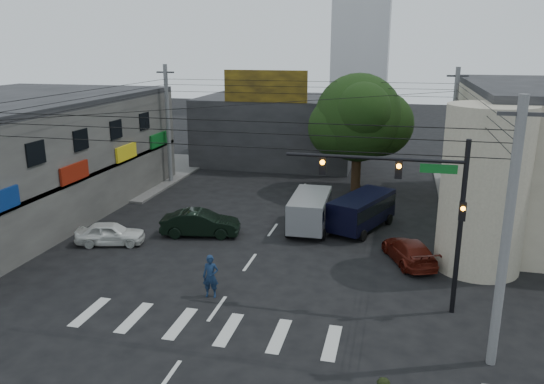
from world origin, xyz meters
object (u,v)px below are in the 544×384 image
at_px(street_tree, 358,118).
at_px(traffic_gantry, 418,197).
at_px(utility_pole_far_left, 168,125).
at_px(silver_minivan, 310,212).
at_px(maroon_sedan, 409,251).
at_px(navy_van, 362,213).
at_px(dark_sedan, 200,223).
at_px(utility_pole_far_right, 452,136).
at_px(utility_pole_near_right, 506,238).
at_px(white_compact, 110,233).
at_px(traffic_officer, 211,276).

relative_size(street_tree, traffic_gantry, 1.21).
bearing_deg(utility_pole_far_left, silver_minivan, -33.50).
height_order(maroon_sedan, navy_van, navy_van).
distance_m(dark_sedan, silver_minivan, 6.45).
bearing_deg(utility_pole_far_right, maroon_sedan, -102.58).
xyz_separation_m(utility_pole_near_right, utility_pole_far_right, (0.00, 20.50, 0.00)).
distance_m(utility_pole_far_left, white_compact, 14.12).
xyz_separation_m(traffic_gantry, maroon_sedan, (-0.03, 4.89, -4.22)).
bearing_deg(utility_pole_far_right, navy_van, -125.36).
distance_m(maroon_sedan, navy_van, 5.26).
distance_m(traffic_gantry, maroon_sedan, 6.46).
height_order(utility_pole_far_left, utility_pole_far_right, same).
relative_size(white_compact, navy_van, 0.71).
height_order(street_tree, traffic_gantry, street_tree).
distance_m(utility_pole_far_right, silver_minivan, 12.36).
bearing_deg(utility_pole_far_left, maroon_sedan, -33.51).
height_order(street_tree, utility_pole_near_right, utility_pole_near_right).
distance_m(street_tree, maroon_sedan, 14.49).
relative_size(street_tree, utility_pole_near_right, 0.95).
xyz_separation_m(street_tree, navy_van, (1.09, -8.62, -4.44)).
bearing_deg(silver_minivan, traffic_gantry, -147.99).
relative_size(dark_sedan, white_compact, 1.18).
height_order(dark_sedan, maroon_sedan, dark_sedan).
bearing_deg(traffic_gantry, navy_van, 106.24).
distance_m(street_tree, utility_pole_far_right, 6.63).
distance_m(traffic_gantry, white_compact, 16.91).
xyz_separation_m(maroon_sedan, traffic_officer, (-8.41, -5.88, 0.34)).
height_order(dark_sedan, silver_minivan, silver_minivan).
relative_size(utility_pole_near_right, silver_minivan, 1.87).
relative_size(traffic_gantry, traffic_officer, 3.78).
height_order(utility_pole_near_right, silver_minivan, utility_pole_near_right).
xyz_separation_m(utility_pole_far_left, traffic_officer, (9.89, -18.00, -3.65)).
bearing_deg(dark_sedan, silver_minivan, -77.54).
height_order(utility_pole_near_right, utility_pole_far_right, same).
relative_size(maroon_sedan, navy_van, 0.82).
height_order(utility_pole_far_left, traffic_officer, utility_pole_far_left).
xyz_separation_m(traffic_gantry, navy_van, (-2.73, 9.38, -3.80)).
xyz_separation_m(traffic_gantry, utility_pole_near_right, (2.68, -3.50, -0.23)).
bearing_deg(street_tree, utility_pole_far_right, -8.75).
bearing_deg(navy_van, traffic_gantry, -141.26).
xyz_separation_m(traffic_gantry, traffic_officer, (-8.44, -1.00, -3.88)).
relative_size(utility_pole_far_right, navy_van, 1.66).
bearing_deg(traffic_gantry, dark_sedan, 152.18).
height_order(street_tree, traffic_officer, street_tree).
xyz_separation_m(utility_pole_near_right, navy_van, (-5.41, 12.88, -3.57)).
bearing_deg(navy_van, utility_pole_far_left, 86.44).
distance_m(utility_pole_far_right, dark_sedan, 18.39).
relative_size(traffic_gantry, utility_pole_far_right, 0.78).
bearing_deg(navy_van, utility_pole_far_right, -12.86).
relative_size(utility_pole_far_right, dark_sedan, 1.97).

